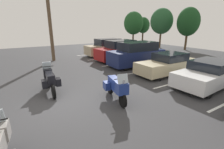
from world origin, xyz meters
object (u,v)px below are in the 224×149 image
(utility_pole, at_px, (50,21))
(motorcycle_second, at_px, (117,87))
(car_red, at_px, (119,51))
(car_white, at_px, (209,74))
(car_tan, at_px, (106,47))
(car_navy, at_px, (137,54))
(motorcycle_touring, at_px, (50,79))
(car_champagne, at_px, (168,64))

(utility_pole, bearing_deg, motorcycle_second, 2.05)
(car_red, xyz_separation_m, car_white, (8.56, 0.24, -0.22))
(motorcycle_second, bearing_deg, car_tan, 152.69)
(car_red, xyz_separation_m, car_navy, (2.72, -0.08, 0.05))
(car_red, bearing_deg, car_tan, 175.32)
(motorcycle_touring, height_order, car_tan, car_tan)
(car_champagne, bearing_deg, motorcycle_touring, -96.60)
(car_tan, xyz_separation_m, car_champagne, (8.68, 0.04, -0.21))
(car_champagne, height_order, utility_pole, utility_pole)
(motorcycle_touring, relative_size, utility_pole, 0.33)
(car_red, relative_size, car_champagne, 0.99)
(car_red, height_order, car_white, car_red)
(car_champagne, relative_size, utility_pole, 0.68)
(motorcycle_second, xyz_separation_m, car_white, (1.14, 5.37, 0.05))
(motorcycle_touring, relative_size, car_tan, 0.51)
(car_white, bearing_deg, car_tan, 179.99)
(motorcycle_touring, xyz_separation_m, car_champagne, (0.90, 7.75, 0.01))
(car_tan, height_order, car_white, car_tan)
(car_navy, bearing_deg, motorcycle_touring, -74.30)
(car_champagne, distance_m, car_white, 2.87)
(car_red, height_order, car_champagne, car_red)
(car_tan, height_order, car_navy, car_navy)
(motorcycle_touring, xyz_separation_m, car_navy, (-2.07, 7.38, 0.31))
(motorcycle_touring, distance_m, utility_pole, 8.77)
(car_tan, xyz_separation_m, car_white, (11.55, -0.00, -0.19))
(car_champagne, xyz_separation_m, utility_pole, (-8.91, -5.80, 2.95))
(motorcycle_second, relative_size, utility_pole, 0.31)
(motorcycle_touring, relative_size, car_red, 0.50)
(car_tan, bearing_deg, car_navy, -3.25)
(motorcycle_touring, bearing_deg, car_navy, 105.70)
(car_red, height_order, car_navy, car_navy)
(motorcycle_touring, bearing_deg, car_tan, 135.30)
(motorcycle_second, distance_m, car_tan, 11.72)
(utility_pole, bearing_deg, car_white, 26.04)
(car_red, distance_m, car_white, 8.57)
(car_red, bearing_deg, motorcycle_second, -34.65)
(motorcycle_touring, relative_size, car_navy, 0.49)
(motorcycle_second, height_order, car_champagne, car_champagne)
(car_red, xyz_separation_m, car_champagne, (5.69, 0.29, -0.24))
(car_champagne, bearing_deg, car_navy, -172.92)
(car_navy, relative_size, utility_pole, 0.67)
(motorcycle_second, xyz_separation_m, car_red, (-7.42, 5.13, 0.27))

